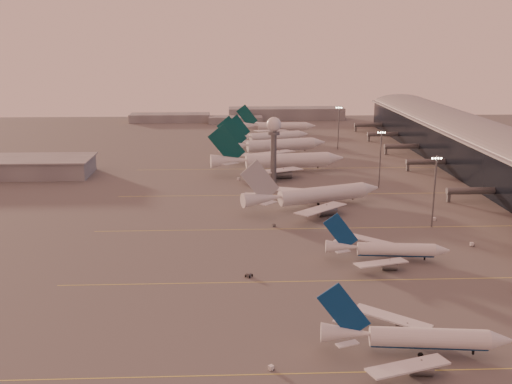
{
  "coord_description": "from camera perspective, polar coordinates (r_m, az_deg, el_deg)",
  "views": [
    {
      "loc": [
        -13.88,
        -138.4,
        63.91
      ],
      "look_at": [
        -4.96,
        69.03,
        9.43
      ],
      "focal_mm": 42.0,
      "sensor_mm": 36.0,
      "label": 1
    }
  ],
  "objects": [
    {
      "name": "greentail_b",
      "position": [
        330.36,
        1.69,
        4.25
      ],
      "size": [
        61.18,
        48.83,
        22.62
      ],
      "color": "silver",
      "rests_on": "ground"
    },
    {
      "name": "mast_d",
      "position": [
        347.65,
        7.86,
        6.27
      ],
      "size": [
        3.6,
        0.56,
        25.0
      ],
      "color": "#56595E",
      "rests_on": "ground"
    },
    {
      "name": "greentail_a",
      "position": [
        287.36,
        2.18,
        2.71
      ],
      "size": [
        65.98,
        52.95,
        24.05
      ],
      "color": "silver",
      "rests_on": "ground"
    },
    {
      "name": "taxiway_markings",
      "position": [
        209.28,
        9.78,
        -3.3
      ],
      "size": [
        180.0,
        185.25,
        0.02
      ],
      "color": "#EBE153",
      "rests_on": "ground"
    },
    {
      "name": "ground",
      "position": [
        153.07,
        3.01,
        -10.0
      ],
      "size": [
        700.0,
        700.0,
        0.0
      ],
      "primitive_type": "plane",
      "color": "#4E4C4C",
      "rests_on": "ground"
    },
    {
      "name": "mast_b",
      "position": [
        211.34,
        16.64,
        0.34
      ],
      "size": [
        3.6,
        0.56,
        25.0
      ],
      "color": "#56595E",
      "rests_on": "ground"
    },
    {
      "name": "greentail_c",
      "position": [
        363.84,
        1.33,
        5.12
      ],
      "size": [
        50.34,
        39.97,
        19.04
      ],
      "color": "silver",
      "rests_on": "ground"
    },
    {
      "name": "widebody_white",
      "position": [
        229.52,
        5.54,
        -0.61
      ],
      "size": [
        56.15,
        44.21,
        20.65
      ],
      "color": "silver",
      "rests_on": "ground"
    },
    {
      "name": "gsv_truck_b",
      "position": [
        199.58,
        20.01,
        -4.54
      ],
      "size": [
        5.88,
        2.48,
        2.32
      ],
      "color": "silver",
      "rests_on": "ground"
    },
    {
      "name": "radar_tower",
      "position": [
        262.63,
        1.7,
        5.28
      ],
      "size": [
        6.4,
        6.4,
        31.1
      ],
      "color": "#56595E",
      "rests_on": "ground"
    },
    {
      "name": "distant_horizon",
      "position": [
        467.7,
        -0.42,
        7.33
      ],
      "size": [
        165.0,
        37.5,
        9.0
      ],
      "color": "slate",
      "rests_on": "ground"
    },
    {
      "name": "mast_c",
      "position": [
        261.34,
        11.75,
        3.32
      ],
      "size": [
        3.6,
        0.56,
        25.0
      ],
      "color": "#56595E",
      "rests_on": "ground"
    },
    {
      "name": "gsv_truck_d",
      "position": [
        272.57,
        -1.66,
        1.38
      ],
      "size": [
        4.05,
        5.92,
        2.25
      ],
      "color": "silver",
      "rests_on": "ground"
    },
    {
      "name": "narrowbody_near",
      "position": [
        130.7,
        14.92,
        -13.54
      ],
      "size": [
        39.81,
        31.63,
        15.57
      ],
      "color": "silver",
      "rests_on": "ground"
    },
    {
      "name": "gsv_tug_mid",
      "position": [
        164.73,
        -0.68,
        -7.92
      ],
      "size": [
        4.26,
        3.91,
        1.05
      ],
      "color": "#505355",
      "rests_on": "ground"
    },
    {
      "name": "gsv_catering_b",
      "position": [
        221.78,
        16.68,
        -2.07
      ],
      "size": [
        5.88,
        3.27,
        4.59
      ],
      "color": "silver",
      "rests_on": "ground"
    },
    {
      "name": "gsv_truck_a",
      "position": [
        122.75,
        1.59,
        -16.12
      ],
      "size": [
        5.03,
        4.49,
        2.02
      ],
      "color": "silver",
      "rests_on": "ground"
    },
    {
      "name": "terminal",
      "position": [
        281.82,
        23.21,
        2.58
      ],
      "size": [
        57.0,
        362.0,
        23.04
      ],
      "color": "black",
      "rests_on": "ground"
    },
    {
      "name": "gsv_truck_c",
      "position": [
        206.4,
        1.79,
        -3.03
      ],
      "size": [
        5.53,
        3.79,
        2.11
      ],
      "color": "#505355",
      "rests_on": "ground"
    },
    {
      "name": "hangar",
      "position": [
        303.84,
        -22.87,
        2.23
      ],
      "size": [
        82.0,
        27.0,
        8.5
      ],
      "color": "slate",
      "rests_on": "ground"
    },
    {
      "name": "gsv_tug_far",
      "position": [
        251.06,
        5.04,
        0.0
      ],
      "size": [
        3.06,
        3.62,
        0.89
      ],
      "color": "silver",
      "rests_on": "ground"
    },
    {
      "name": "narrowbody_mid",
      "position": [
        179.25,
        12.36,
        -5.55
      ],
      "size": [
        36.71,
        29.17,
        14.36
      ],
      "color": "silver",
      "rests_on": "ground"
    },
    {
      "name": "greentail_d",
      "position": [
        405.22,
        2.02,
        6.11
      ],
      "size": [
        53.38,
        43.1,
        19.39
      ],
      "color": "silver",
      "rests_on": "ground"
    }
  ]
}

